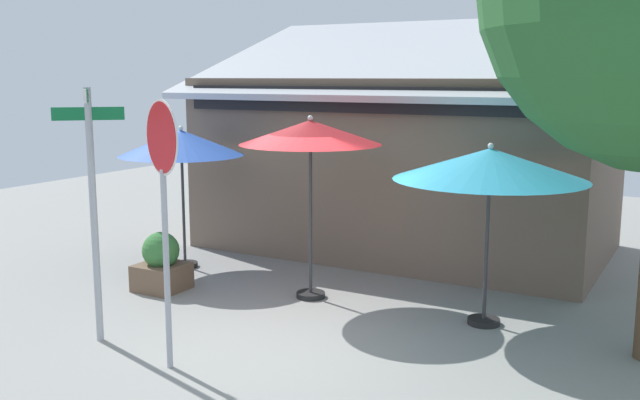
{
  "coord_description": "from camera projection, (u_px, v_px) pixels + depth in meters",
  "views": [
    {
      "loc": [
        4.76,
        -7.58,
        3.34
      ],
      "look_at": [
        -0.18,
        1.2,
        1.6
      ],
      "focal_mm": 40.32,
      "sensor_mm": 36.0,
      "label": 1
    }
  ],
  "objects": [
    {
      "name": "sidewalk_planter",
      "position": [
        161.0,
        264.0,
        11.31
      ],
      "size": [
        0.72,
        0.72,
        0.93
      ],
      "color": "brown",
      "rests_on": "ground"
    },
    {
      "name": "stop_sign",
      "position": [
        163.0,
        181.0,
        7.98
      ],
      "size": [
        0.77,
        0.37,
        3.1
      ],
      "color": "#A8AAB2",
      "rests_on": "ground"
    },
    {
      "name": "cafe_building",
      "position": [
        407.0,
        159.0,
        14.0
      ],
      "size": [
        7.95,
        4.72,
        4.53
      ],
      "color": "#705B4C",
      "rests_on": "ground"
    },
    {
      "name": "patio_umbrella_crimson_center",
      "position": [
        310.0,
        134.0,
        10.56
      ],
      "size": [
        2.12,
        2.12,
        2.77
      ],
      "color": "black",
      "rests_on": "ground"
    },
    {
      "name": "patio_umbrella_royal_blue_left",
      "position": [
        181.0,
        144.0,
        12.37
      ],
      "size": [
        2.16,
        2.16,
        2.5
      ],
      "color": "black",
      "rests_on": "ground"
    },
    {
      "name": "street_sign_post",
      "position": [
        92.0,
        190.0,
        8.87
      ],
      "size": [
        0.67,
        0.68,
        3.21
      ],
      "color": "#A8AAB2",
      "rests_on": "ground"
    },
    {
      "name": "patio_umbrella_teal_right",
      "position": [
        490.0,
        165.0,
        9.43
      ],
      "size": [
        2.56,
        2.56,
        2.48
      ],
      "color": "black",
      "rests_on": "ground"
    },
    {
      "name": "ground_plane",
      "position": [
        287.0,
        339.0,
        9.38
      ],
      "size": [
        28.0,
        28.0,
        0.1
      ],
      "primitive_type": "cube",
      "color": "gray"
    }
  ]
}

